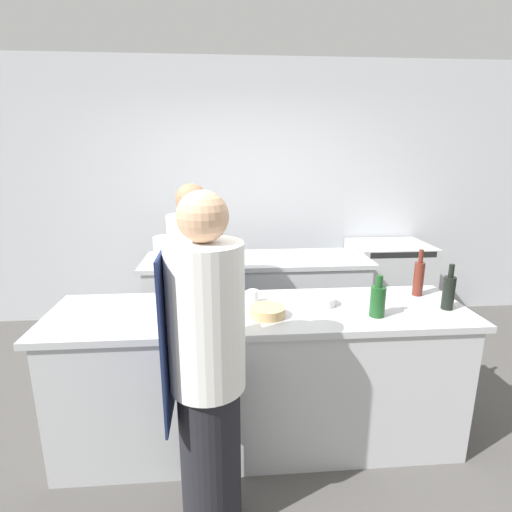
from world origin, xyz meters
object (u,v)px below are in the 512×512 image
Objects in this scene: chef_at_prep_near at (207,372)px; bowl_prep_small at (267,312)px; chef_at_stove at (196,293)px; bottle_vinegar at (419,277)px; bowl_mixing_large at (322,301)px; bottle_olive_oil at (188,293)px; bottle_cooking_oil at (378,300)px; oven_range at (387,284)px; cup at (253,297)px; stockpot at (171,249)px; bottle_wine at (449,291)px.

chef_at_prep_near reaches higher than bowl_prep_small.
bottle_vinegar is at bearing 65.56° from chef_at_stove.
bowl_prep_small is at bearing -35.15° from chef_at_prep_near.
bowl_prep_small is at bearing -156.93° from bowl_mixing_large.
bottle_vinegar is 1.09m from bowl_prep_small.
bottle_olive_oil reaches higher than bottle_cooking_oil.
bottle_vinegar is at bearing 10.03° from bowl_mixing_large.
bottle_olive_oil is (-2.00, -1.70, 0.57)m from oven_range.
bottle_olive_oil is at bearing -139.57° from oven_range.
cup is (0.40, 0.08, -0.07)m from bottle_olive_oil.
bottle_wine is at bearing -34.68° from stockpot.
stockpot is at bearing 135.43° from bottle_cooking_oil.
bottle_vinegar is at bearing 38.58° from bottle_cooking_oil.
bowl_prep_small is at bearing -17.24° from bottle_olive_oil.
oven_range is 2.33m from cup.
bottle_vinegar is at bearing 14.76° from bowl_prep_small.
chef_at_prep_near is 1.09m from bottle_cooking_oil.
bottle_vinegar is (-0.47, -1.57, 0.59)m from oven_range.
chef_at_prep_near is at bearing -155.72° from bottle_cooking_oil.
oven_range is 1.74m from bottle_vinegar.
cup reaches higher than bowl_prep_small.
bottle_vinegar reaches higher than oven_range.
bottle_wine is 2.25m from stockpot.
bottle_vinegar is 2.05m from stockpot.
bottle_vinegar is at bearing -106.81° from oven_range.
chef_at_prep_near is 0.96m from bowl_mixing_large.
stockpot is (-0.65, 1.08, 0.07)m from cup.
bowl_prep_small is (0.47, -0.70, 0.13)m from chef_at_stove.
bottle_vinegar is 1.06× the size of stockpot.
bottle_cooking_oil is 0.65m from bowl_prep_small.
chef_at_prep_near is 6.78× the size of bottle_cooking_oil.
bottle_olive_oil is 0.50m from bowl_prep_small.
bottle_cooking_oil is 0.84× the size of stockpot.
bottle_cooking_oil is 0.77m from cup.
oven_range is at bearing 77.46° from bottle_wine.
chef_at_prep_near is at bearing -78.23° from bottle_olive_oil.
bottle_olive_oil reaches higher than stockpot.
bowl_prep_small is (-1.12, -0.03, -0.08)m from bottle_wine.
bottle_olive_oil is 0.86× the size of bottle_vinegar.
bottle_cooking_oil is at bearing -114.92° from oven_range.
bowl_mixing_large is (0.70, 0.65, 0.09)m from chef_at_prep_near.
bottle_cooking_oil is at bearing -35.66° from bowl_mixing_large.
chef_at_prep_near is 1.60m from bottle_vinegar.
bottle_cooking_oil is 1.92m from stockpot.
bowl_prep_small is (-0.37, -0.16, 0.00)m from bowl_mixing_large.
stockpot reaches higher than oven_range.
cup is at bearing 159.33° from bottle_cooking_oil.
stockpot is (-2.25, -0.54, 0.57)m from oven_range.
bowl_prep_small is 0.70× the size of stockpot.
oven_range is at bearing 65.08° from bottle_cooking_oil.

